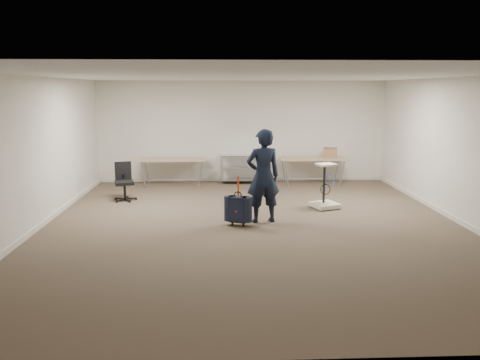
{
  "coord_description": "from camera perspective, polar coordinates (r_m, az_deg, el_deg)",
  "views": [
    {
      "loc": [
        -0.62,
        -8.55,
        2.55
      ],
      "look_at": [
        -0.24,
        0.3,
        0.84
      ],
      "focal_mm": 35.0,
      "sensor_mm": 36.0,
      "label": 1
    }
  ],
  "objects": [
    {
      "name": "person",
      "position": [
        9.03,
        2.83,
        0.48
      ],
      "size": [
        0.74,
        0.56,
        1.83
      ],
      "primitive_type": "imported",
      "rotation": [
        0.0,
        0.0,
        3.34
      ],
      "color": "black",
      "rests_on": "ground"
    },
    {
      "name": "folding_table_left",
      "position": [
        12.71,
        -8.23,
        2.35
      ],
      "size": [
        1.8,
        0.75,
        0.73
      ],
      "color": "tan",
      "rests_on": "ground"
    },
    {
      "name": "suitcase",
      "position": [
        8.88,
        -0.25,
        -3.57
      ],
      "size": [
        0.4,
        0.3,
        0.95
      ],
      "color": "#162133",
      "rests_on": "ground"
    },
    {
      "name": "ground",
      "position": [
        8.95,
        1.62,
        -5.63
      ],
      "size": [
        9.0,
        9.0,
        0.0
      ],
      "primitive_type": "plane",
      "color": "#3F3326",
      "rests_on": "ground"
    },
    {
      "name": "equipment_cart",
      "position": [
        10.4,
        10.33,
        -1.97
      ],
      "size": [
        0.69,
        0.69,
        0.98
      ],
      "color": "beige",
      "rests_on": "ground"
    },
    {
      "name": "folding_table_right",
      "position": [
        12.89,
        8.84,
        2.46
      ],
      "size": [
        1.8,
        0.75,
        0.73
      ],
      "color": "tan",
      "rests_on": "ground"
    },
    {
      "name": "room_shell",
      "position": [
        10.26,
        1.07,
        -3.16
      ],
      "size": [
        8.0,
        9.0,
        9.0
      ],
      "color": "silver",
      "rests_on": "ground"
    },
    {
      "name": "wire_shelf",
      "position": [
        12.94,
        0.31,
        1.56
      ],
      "size": [
        1.22,
        0.47,
        0.8
      ],
      "color": "silver",
      "rests_on": "ground"
    },
    {
      "name": "cardboard_box",
      "position": [
        13.04,
        10.92,
        3.31
      ],
      "size": [
        0.41,
        0.35,
        0.27
      ],
      "primitive_type": "cube",
      "rotation": [
        0.0,
        0.0,
        -0.28
      ],
      "color": "#9A6947",
      "rests_on": "folding_table_right"
    },
    {
      "name": "office_chair",
      "position": [
        11.27,
        -13.9,
        -1.06
      ],
      "size": [
        0.54,
        0.54,
        0.89
      ],
      "color": "black",
      "rests_on": "ground"
    }
  ]
}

